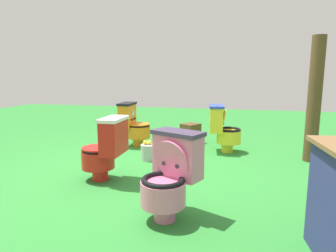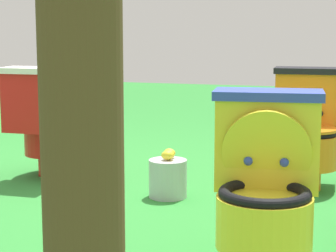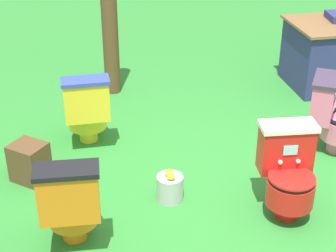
{
  "view_description": "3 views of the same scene",
  "coord_description": "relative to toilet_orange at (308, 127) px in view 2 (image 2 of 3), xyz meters",
  "views": [
    {
      "loc": [
        3.4,
        1.28,
        1.2
      ],
      "look_at": [
        -0.32,
        0.36,
        0.53
      ],
      "focal_mm": 31.93,
      "sensor_mm": 36.0,
      "label": 1
    },
    {
      "loc": [
        -1.55,
        3.47,
        0.98
      ],
      "look_at": [
        -0.55,
        0.25,
        0.45
      ],
      "focal_mm": 68.14,
      "sensor_mm": 36.0,
      "label": 2
    },
    {
      "loc": [
        -0.79,
        -3.55,
        2.63
      ],
      "look_at": [
        -0.46,
        0.49,
        0.44
      ],
      "focal_mm": 57.14,
      "sensor_mm": 36.0,
      "label": 3
    }
  ],
  "objects": [
    {
      "name": "lemon_bucket",
      "position": [
        0.74,
        0.49,
        -0.25
      ],
      "size": [
        0.22,
        0.22,
        0.28
      ],
      "color": "#B7B7BF",
      "rests_on": "ground"
    },
    {
      "name": "wooden_post",
      "position": [
        0.26,
        2.68,
        0.48
      ],
      "size": [
        0.18,
        0.18,
        1.7
      ],
      "primitive_type": "cylinder",
      "color": "brown",
      "rests_on": "ground"
    },
    {
      "name": "toilet_red",
      "position": [
        1.64,
        0.26,
        0.0
      ],
      "size": [
        0.44,
        0.5,
        0.73
      ],
      "rotation": [
        0.0,
        0.0,
        3.17
      ],
      "color": "red",
      "rests_on": "ground"
    },
    {
      "name": "toilet_yellow",
      "position": [
        0.04,
        1.47,
        0.0
      ],
      "size": [
        0.46,
        0.54,
        0.73
      ],
      "rotation": [
        0.0,
        0.0,
        0.12
      ],
      "color": "yellow",
      "rests_on": "ground"
    },
    {
      "name": "toilet_orange",
      "position": [
        0.0,
        0.0,
        0.0
      ],
      "size": [
        0.44,
        0.51,
        0.73
      ],
      "rotation": [
        0.0,
        0.0,
        0.05
      ],
      "color": "orange",
      "rests_on": "ground"
    },
    {
      "name": "ground",
      "position": [
        1.23,
        0.45,
        -0.37
      ],
      "size": [
        14.0,
        14.0,
        0.0
      ],
      "primitive_type": "plane",
      "color": "#2D8433"
    }
  ]
}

